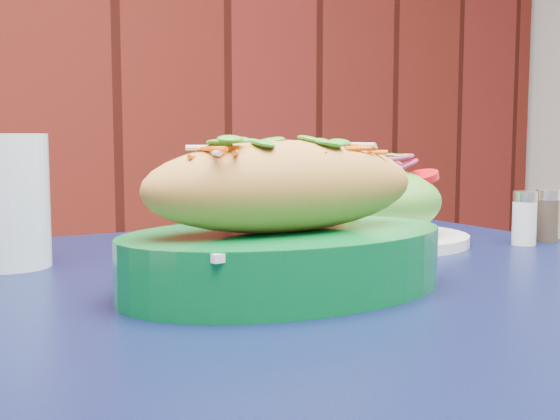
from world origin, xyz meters
TOP-DOWN VIEW (x-y plane):
  - cafe_table at (-0.09, 1.41)m, footprint 0.89×0.89m
  - banh_mi_basket at (-0.13, 1.40)m, footprint 0.30×0.21m
  - salad_plate at (0.11, 1.54)m, footprint 0.20×0.20m
  - water_glass at (-0.29, 1.64)m, footprint 0.08×0.08m
  - salt_shaker at (0.24, 1.43)m, footprint 0.03×0.03m
  - pepper_shaker at (0.28, 1.43)m, footprint 0.03×0.03m

SIDE VIEW (x-z plane):
  - cafe_table at x=-0.09m, z-range 0.29..1.04m
  - salt_shaker at x=0.24m, z-range 0.75..0.81m
  - pepper_shaker at x=0.28m, z-range 0.75..0.81m
  - salad_plate at x=0.11m, z-range 0.74..0.85m
  - banh_mi_basket at x=-0.13m, z-range 0.74..0.87m
  - water_glass at x=-0.29m, z-range 0.75..0.88m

